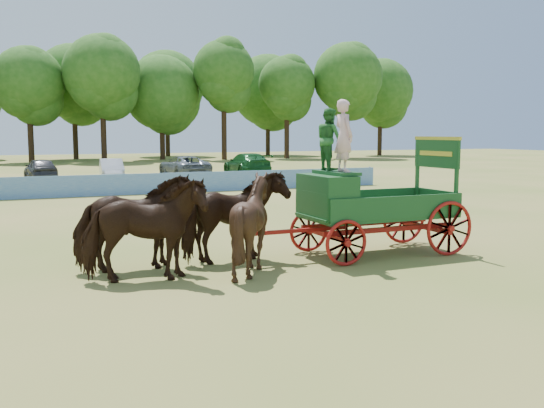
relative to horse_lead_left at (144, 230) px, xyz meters
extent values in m
plane|color=olive|center=(5.52, 0.21, -1.09)|extent=(160.00, 160.00, 0.00)
imported|color=black|center=(0.00, 0.00, 0.00)|extent=(2.74, 1.60, 2.18)
imported|color=black|center=(0.00, 1.10, 0.00)|extent=(2.59, 1.21, 2.18)
imported|color=black|center=(2.40, 0.00, 0.00)|extent=(2.32, 2.16, 2.18)
imported|color=black|center=(2.40, 1.10, 0.00)|extent=(2.75, 1.63, 2.18)
cube|color=#AA1911|center=(4.60, 0.55, -0.49)|extent=(0.12, 2.00, 0.12)
cube|color=#AA1911|center=(7.60, 0.55, -0.49)|extent=(0.12, 2.00, 0.12)
cube|color=#AA1911|center=(6.10, 0.00, -0.37)|extent=(3.80, 0.10, 0.12)
cube|color=#AA1911|center=(6.10, 1.10, -0.37)|extent=(3.80, 0.10, 0.12)
cube|color=#AA1911|center=(3.70, 0.55, -0.34)|extent=(2.80, 0.09, 0.09)
cube|color=#1C5422|center=(6.10, 0.55, -0.09)|extent=(3.80, 1.80, 0.10)
cube|color=#1C5422|center=(6.10, -0.33, 0.21)|extent=(3.80, 0.06, 0.55)
cube|color=#1C5422|center=(6.10, 1.43, 0.21)|extent=(3.80, 0.06, 0.55)
cube|color=#1C5422|center=(7.98, 0.55, 0.21)|extent=(0.06, 1.80, 0.55)
cube|color=#1C5422|center=(4.60, 0.55, 0.46)|extent=(0.85, 1.70, 1.05)
cube|color=#1C5422|center=(4.85, 0.55, 1.03)|extent=(0.55, 1.50, 0.08)
cube|color=#1C5422|center=(4.22, 0.55, 0.26)|extent=(0.10, 1.60, 0.65)
cube|color=#1C5422|center=(4.40, 0.55, -0.04)|extent=(0.55, 1.60, 0.06)
cube|color=#1C5422|center=(7.90, -0.25, 0.86)|extent=(0.08, 0.08, 1.80)
cube|color=#1C5422|center=(7.90, 1.35, 0.86)|extent=(0.08, 0.08, 1.80)
cube|color=#1C5422|center=(7.90, 0.55, 1.46)|extent=(0.07, 1.75, 0.75)
cube|color=gold|center=(7.90, 0.55, 1.86)|extent=(0.08, 1.80, 0.09)
cube|color=gold|center=(7.86, 0.55, 1.46)|extent=(0.02, 1.30, 0.12)
torus|color=#AA1911|center=(4.60, -0.40, -0.54)|extent=(1.09, 0.09, 1.09)
torus|color=#AA1911|center=(4.60, 1.50, -0.54)|extent=(1.09, 0.09, 1.09)
torus|color=#AA1911|center=(7.60, -0.40, -0.39)|extent=(1.39, 0.09, 1.39)
torus|color=#AA1911|center=(7.60, 1.50, -0.39)|extent=(1.39, 0.09, 1.39)
imported|color=beige|center=(4.85, 0.20, 1.93)|extent=(0.41, 0.63, 1.72)
imported|color=#27692A|center=(4.85, 0.90, 1.84)|extent=(0.58, 0.75, 1.54)
cube|color=#1F5CAC|center=(4.52, 18.21, -0.56)|extent=(26.00, 0.08, 1.05)
imported|color=#333338|center=(-0.44, 30.39, -0.36)|extent=(2.13, 4.42, 1.45)
imported|color=silver|center=(3.98, 29.27, -0.41)|extent=(1.82, 4.25, 1.36)
imported|color=slate|center=(9.08, 29.54, -0.35)|extent=(2.85, 5.48, 1.47)
imported|color=#144C1E|center=(13.76, 29.21, -0.28)|extent=(2.42, 5.62, 1.61)
cylinder|color=#382314|center=(0.04, 56.58, 1.19)|extent=(0.60, 0.60, 4.55)
sphere|color=#1F4E14|center=(0.04, 56.58, 7.29)|extent=(7.45, 7.45, 7.45)
cylinder|color=#382314|center=(7.27, 54.77, 1.47)|extent=(0.60, 0.60, 5.13)
sphere|color=#1F4E14|center=(7.27, 54.77, 8.36)|extent=(8.17, 8.17, 8.17)
cylinder|color=#382314|center=(14.36, 57.70, 1.01)|extent=(0.60, 0.60, 4.19)
sphere|color=#1F4E14|center=(14.36, 57.70, 6.63)|extent=(8.66, 8.66, 8.66)
cylinder|color=#382314|center=(20.92, 54.68, 1.68)|extent=(0.60, 0.60, 5.54)
sphere|color=#1F4E14|center=(20.92, 54.68, 9.11)|extent=(7.08, 7.08, 7.08)
cylinder|color=#382314|center=(29.17, 55.10, 1.34)|extent=(0.60, 0.60, 4.85)
sphere|color=#1F4E14|center=(29.17, 55.10, 7.85)|extent=(6.92, 6.92, 6.92)
cylinder|color=#382314|center=(36.60, 53.30, 1.60)|extent=(0.60, 0.60, 5.38)
sphere|color=#1F4E14|center=(36.60, 53.30, 8.82)|extent=(8.55, 8.55, 8.55)
cylinder|color=#382314|center=(45.10, 58.68, 1.31)|extent=(0.60, 0.60, 4.80)
sphere|color=#1F4E14|center=(45.10, 58.68, 7.76)|extent=(8.76, 8.76, 8.76)
cylinder|color=#382314|center=(5.23, 63.22, 1.39)|extent=(0.60, 0.60, 4.95)
sphere|color=#1F4E14|center=(5.23, 63.22, 8.03)|extent=(8.77, 8.77, 8.77)
cylinder|color=#382314|center=(17.41, 67.36, 1.38)|extent=(0.60, 0.60, 4.94)
sphere|color=#1F4E14|center=(17.41, 67.36, 8.01)|extent=(9.65, 9.65, 9.65)
cylinder|color=#382314|center=(31.16, 65.52, 1.33)|extent=(0.60, 0.60, 4.84)
sphere|color=#1F4E14|center=(31.16, 65.52, 7.83)|extent=(9.92, 9.92, 9.92)
camera|label=1|loc=(-2.56, -12.37, 2.00)|focal=40.00mm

